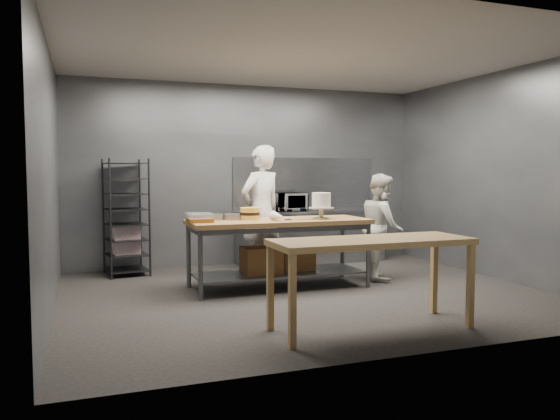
% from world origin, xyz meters
% --- Properties ---
extents(ground, '(6.00, 6.00, 0.00)m').
position_xyz_m(ground, '(0.00, 0.00, 0.00)').
color(ground, black).
rests_on(ground, ground).
extents(back_wall, '(6.00, 0.04, 3.00)m').
position_xyz_m(back_wall, '(0.00, 2.50, 1.50)').
color(back_wall, '#4C4F54').
rests_on(back_wall, ground).
extents(work_table, '(2.40, 0.90, 0.92)m').
position_xyz_m(work_table, '(-0.22, 0.46, 0.57)').
color(work_table, olive).
rests_on(work_table, ground).
extents(near_counter, '(2.00, 0.70, 0.90)m').
position_xyz_m(near_counter, '(-0.01, -1.69, 0.81)').
color(near_counter, olive).
rests_on(near_counter, ground).
extents(back_counter, '(2.60, 0.60, 0.90)m').
position_xyz_m(back_counter, '(1.00, 2.18, 0.45)').
color(back_counter, slate).
rests_on(back_counter, ground).
extents(splashback_panel, '(2.60, 0.02, 0.90)m').
position_xyz_m(splashback_panel, '(1.00, 2.48, 1.35)').
color(splashback_panel, slate).
rests_on(splashback_panel, back_counter).
extents(speed_rack, '(0.68, 0.72, 1.75)m').
position_xyz_m(speed_rack, '(-2.06, 2.10, 0.86)').
color(speed_rack, black).
rests_on(speed_rack, ground).
extents(chef_behind, '(0.84, 0.71, 1.94)m').
position_xyz_m(chef_behind, '(-0.21, 1.23, 0.97)').
color(chef_behind, white).
rests_on(chef_behind, ground).
extents(chef_right, '(0.80, 0.90, 1.53)m').
position_xyz_m(chef_right, '(1.41, 0.53, 0.76)').
color(chef_right, silver).
rests_on(chef_right, ground).
extents(microwave, '(0.54, 0.37, 0.30)m').
position_xyz_m(microwave, '(0.61, 2.18, 1.05)').
color(microwave, black).
rests_on(microwave, back_counter).
extents(frosted_cake_stand, '(0.34, 0.34, 0.35)m').
position_xyz_m(frosted_cake_stand, '(0.35, 0.33, 1.14)').
color(frosted_cake_stand, '#ADA48A').
rests_on(frosted_cake_stand, work_table).
extents(layer_cake, '(0.26, 0.26, 0.16)m').
position_xyz_m(layer_cake, '(-0.58, 0.55, 1.00)').
color(layer_cake, gold).
rests_on(layer_cake, work_table).
extents(cake_pans, '(0.77, 0.34, 0.07)m').
position_xyz_m(cake_pans, '(-1.03, 0.65, 0.96)').
color(cake_pans, gray).
rests_on(cake_pans, work_table).
extents(piping_bag, '(0.14, 0.39, 0.12)m').
position_xyz_m(piping_bag, '(-0.29, 0.24, 0.98)').
color(piping_bag, white).
rests_on(piping_bag, work_table).
extents(offset_spatula, '(0.36, 0.02, 0.02)m').
position_xyz_m(offset_spatula, '(-0.06, 0.28, 0.93)').
color(offset_spatula, slate).
rests_on(offset_spatula, work_table).
extents(pastry_clamshells, '(0.32, 0.42, 0.11)m').
position_xyz_m(pastry_clamshells, '(-1.28, 0.45, 0.98)').
color(pastry_clamshells, '#9D651F').
rests_on(pastry_clamshells, work_table).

